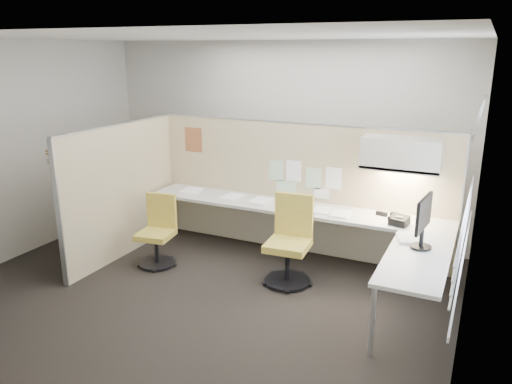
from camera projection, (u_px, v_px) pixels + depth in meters
The scene contains 27 objects.
floor at pixel (202, 290), 5.78m from camera, with size 5.50×4.50×0.01m, color black.
ceiling at pixel (194, 36), 5.00m from camera, with size 5.50×4.50×0.01m, color white.
wall_back at pixel (279, 139), 7.34m from camera, with size 5.50×0.02×2.80m, color beige.
wall_front at pixel (26, 243), 3.43m from camera, with size 5.50×0.02×2.80m, color beige.
wall_left at pixel (19, 151), 6.52m from camera, with size 0.02×4.50×2.80m, color beige.
wall_right at pixel (474, 205), 4.26m from camera, with size 0.02×4.50×2.80m, color beige.
window_pane at pixel (473, 188), 4.23m from camera, with size 0.01×2.80×1.30m, color #A4B1BF.
partition_back at pixel (298, 189), 6.70m from camera, with size 4.10×0.06×1.75m, color tan.
partition_left at pixel (123, 191), 6.58m from camera, with size 0.06×2.20×1.75m, color tan.
desk at pixel (312, 222), 6.21m from camera, with size 4.00×2.07×0.73m.
overhead_bin at pixel (401, 154), 5.78m from camera, with size 0.90×0.36×0.38m, color beige.
task_light_strip at pixel (400, 171), 5.84m from camera, with size 0.60×0.06×0.02m, color #FFEABF.
pinned_papers at pixel (303, 178), 6.59m from camera, with size 1.01×0.00×0.47m.
poster at pixel (193, 140), 7.17m from camera, with size 0.28×0.00×0.35m, color orange.
chair_left at pixel (158, 233), 6.37m from camera, with size 0.48×0.49×0.89m.
chair_right at pixel (290, 243), 5.87m from camera, with size 0.55×0.55×1.03m.
monitor at pixel (423, 219), 4.99m from camera, with size 0.21×0.51×0.54m.
phone at pixel (399, 220), 5.74m from camera, with size 0.24×0.23×0.12m.
stapler at pixel (382, 214), 6.05m from camera, with size 0.14×0.04×0.05m, color black.
tape_dispenser at pixel (395, 215), 5.99m from camera, with size 0.10×0.06×0.06m, color black.
coat_hook at pixel (61, 164), 5.68m from camera, with size 0.18×0.42×1.28m.
paper_stack_0 at pixel (191, 191), 7.05m from camera, with size 0.23×0.30×0.03m, color white.
paper_stack_1 at pixel (232, 197), 6.81m from camera, with size 0.23×0.30×0.02m, color white.
paper_stack_2 at pixel (261, 201), 6.55m from camera, with size 0.23×0.30×0.04m, color white.
paper_stack_3 at pixel (322, 210), 6.25m from camera, with size 0.23×0.30×0.02m, color white.
paper_stack_4 at pixel (340, 214), 6.09m from camera, with size 0.23×0.30×0.02m, color white.
paper_stack_5 at pixel (409, 239), 5.30m from camera, with size 0.23×0.30×0.02m, color white.
Camera 1 is at (2.80, -4.47, 2.69)m, focal length 35.00 mm.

